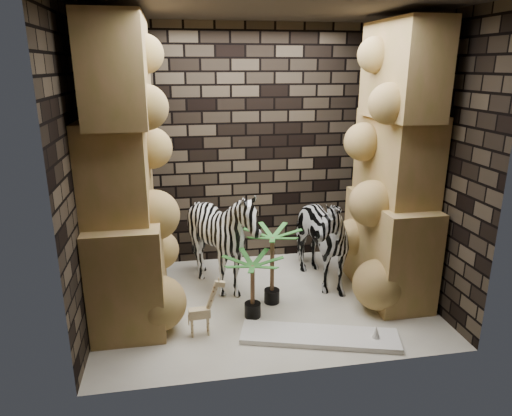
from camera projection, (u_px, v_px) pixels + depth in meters
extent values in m
plane|color=silver|center=(264.00, 301.00, 5.09)|extent=(3.50, 3.50, 0.00)
plane|color=#332C27|center=(266.00, 8.00, 4.20)|extent=(3.50, 3.50, 0.00)
plane|color=black|center=(246.00, 148.00, 5.82)|extent=(3.50, 0.00, 3.50)
plane|color=black|center=(297.00, 203.00, 3.47)|extent=(3.50, 0.00, 3.50)
plane|color=black|center=(84.00, 175.00, 4.35)|extent=(0.00, 3.00, 3.00)
plane|color=black|center=(424.00, 162.00, 4.93)|extent=(0.00, 3.00, 3.00)
imported|color=white|center=(314.00, 229.00, 5.33)|extent=(0.83, 1.25, 1.37)
imported|color=white|center=(223.00, 244.00, 5.15)|extent=(1.39, 1.54, 1.16)
cube|color=white|center=(319.00, 336.00, 4.38)|extent=(1.54, 0.77, 0.05)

